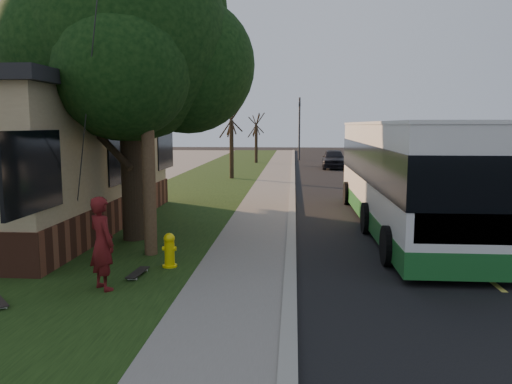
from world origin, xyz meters
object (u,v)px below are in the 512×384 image
at_px(transit_bus, 405,172).
at_px(traffic_signal, 299,124).
at_px(utility_pole, 145,56).
at_px(skateboarder, 102,243).
at_px(leafy_tree, 131,44).
at_px(bare_tree_far, 256,139).
at_px(dumpster, 68,199).
at_px(distant_car, 334,159).
at_px(fire_hydrant, 169,250).
at_px(bare_tree_near, 232,142).
at_px(skateboard_main, 138,273).

bearing_deg(transit_bus, traffic_signal, 95.69).
distance_m(utility_pole, skateboarder, 4.48).
bearing_deg(skateboarder, leafy_tree, -40.12).
relative_size(utility_pole, leafy_tree, 1.16).
height_order(traffic_signal, transit_bus, traffic_signal).
relative_size(utility_pole, bare_tree_far, 2.25).
relative_size(dumpster, distant_car, 0.40).
bearing_deg(fire_hydrant, utility_pole, 125.38).
height_order(leafy_tree, transit_bus, leafy_tree).
bearing_deg(traffic_signal, transit_bus, -84.31).
bearing_deg(leafy_tree, bare_tree_far, 87.55).
relative_size(utility_pole, dumpster, 5.59).
bearing_deg(traffic_signal, utility_pole, -96.58).
distance_m(transit_bus, dumpster, 10.98).
bearing_deg(bare_tree_near, skateboard_main, -88.74).
xyz_separation_m(utility_pole, leafy_tree, (-0.87, 1.66, 0.54)).
bearing_deg(skateboard_main, traffic_signal, 84.09).
bearing_deg(traffic_signal, leafy_tree, -98.47).
xyz_separation_m(bare_tree_far, traffic_signal, (3.50, 4.00, 1.16)).
distance_m(traffic_signal, distant_car, 8.79).
bearing_deg(utility_pole, skateboarder, -93.53).
bearing_deg(utility_pole, leafy_tree, 117.60).
relative_size(utility_pole, distant_car, 2.23).
bearing_deg(transit_bus, utility_pole, -149.26).
bearing_deg(leafy_tree, distant_car, 73.07).
relative_size(transit_bus, distant_car, 2.91).
height_order(fire_hydrant, bare_tree_far, bare_tree_far).
height_order(bare_tree_near, dumpster, bare_tree_near).
bearing_deg(traffic_signal, skateboarder, -96.36).
xyz_separation_m(dumpster, distant_car, (10.42, 20.14, 0.07)).
xyz_separation_m(utility_pole, dumpster, (-4.21, 4.79, -4.01)).
xyz_separation_m(utility_pole, skateboard_main, (0.22, -1.68, -4.50)).
bearing_deg(transit_bus, dumpster, 175.77).
distance_m(fire_hydrant, distant_car, 26.50).
bearing_deg(fire_hydrant, skateboard_main, -125.45).
xyz_separation_m(leafy_tree, skateboard_main, (1.08, -3.33, -5.04)).
xyz_separation_m(skateboarder, distant_car, (6.37, 27.47, -0.25)).
bearing_deg(bare_tree_near, fire_hydrant, -87.14).
bearing_deg(skateboarder, transit_bus, -96.10).
bearing_deg(skateboard_main, fire_hydrant, 54.55).
height_order(traffic_signal, distant_car, traffic_signal).
xyz_separation_m(fire_hydrant, utility_pole, (-0.71, 0.99, 4.20)).
distance_m(bare_tree_far, skateboarder, 31.57).
bearing_deg(skateboarder, traffic_signal, -56.06).
bearing_deg(dumpster, utility_pole, -48.70).
bearing_deg(utility_pole, fire_hydrant, -54.62).
distance_m(skateboard_main, dumpster, 7.85).
distance_m(transit_bus, skateboarder, 9.49).
height_order(skateboard_main, distant_car, distant_car).
bearing_deg(fire_hydrant, bare_tree_near, 92.86).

